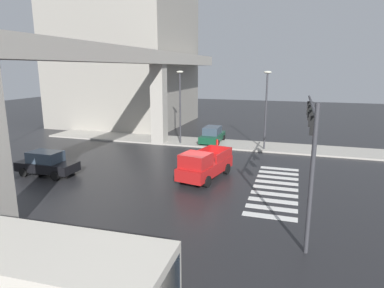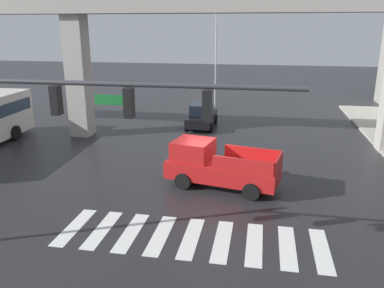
% 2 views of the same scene
% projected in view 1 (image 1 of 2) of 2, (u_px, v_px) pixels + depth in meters
% --- Properties ---
extents(ground_plane, '(120.00, 120.00, 0.00)m').
position_uv_depth(ground_plane, '(196.00, 180.00, 22.81)').
color(ground_plane, '#232326').
extents(crosswalk_stripes, '(9.35, 2.80, 0.01)m').
position_uv_depth(crosswalk_stripes, '(275.00, 188.00, 21.27)').
color(crosswalk_stripes, silver).
rests_on(crosswalk_stripes, ground).
extents(elevated_overpass, '(54.20, 1.93, 9.06)m').
position_uv_depth(elevated_overpass, '(102.00, 65.00, 23.13)').
color(elevated_overpass, '#ADA89E').
rests_on(elevated_overpass, ground).
extents(sidewalk_east, '(4.00, 36.00, 0.15)m').
position_uv_depth(sidewalk_east, '(209.00, 143.00, 33.78)').
color(sidewalk_east, '#ADA89E').
rests_on(sidewalk_east, ground).
extents(pickup_truck, '(5.38, 2.89, 2.08)m').
position_uv_depth(pickup_truck, '(204.00, 166.00, 22.74)').
color(pickup_truck, red).
rests_on(pickup_truck, ground).
extents(sedan_black, '(1.96, 4.30, 1.72)m').
position_uv_depth(sedan_black, '(47.00, 163.00, 23.75)').
color(sedan_black, black).
rests_on(sedan_black, ground).
extents(sedan_dark_green, '(4.31, 1.98, 1.72)m').
position_uv_depth(sedan_dark_green, '(212.00, 135.00, 33.83)').
color(sedan_dark_green, '#14472D').
rests_on(sedan_dark_green, ground).
extents(traffic_signal_mast, '(10.89, 0.32, 6.20)m').
position_uv_depth(traffic_signal_mast, '(312.00, 127.00, 16.21)').
color(traffic_signal_mast, '#38383D').
rests_on(traffic_signal_mast, ground).
extents(street_lamp_near_corner, '(0.44, 0.70, 7.24)m').
position_uv_depth(street_lamp_near_corner, '(266.00, 101.00, 30.03)').
color(street_lamp_near_corner, '#38383D').
rests_on(street_lamp_near_corner, ground).
extents(street_lamp_mid_block, '(0.44, 0.70, 7.24)m').
position_uv_depth(street_lamp_mid_block, '(180.00, 99.00, 32.46)').
color(street_lamp_mid_block, '#38383D').
rests_on(street_lamp_mid_block, ground).
extents(fire_hydrant, '(0.24, 0.24, 0.85)m').
position_uv_depth(fire_hydrant, '(217.00, 144.00, 31.86)').
color(fire_hydrant, red).
rests_on(fire_hydrant, ground).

